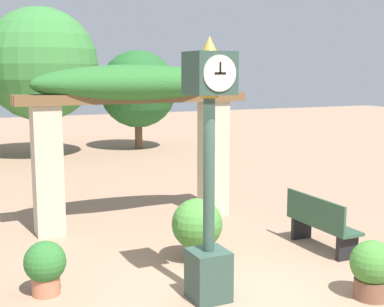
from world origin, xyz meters
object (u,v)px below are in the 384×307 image
object	(u,v)px
pedestal_clock	(209,175)
potted_plant_far_left	(45,266)
potted_plant_near_left	(197,226)
potted_plant_near_right	(372,268)
park_bench	(320,223)

from	to	relation	value
pedestal_clock	potted_plant_far_left	distance (m)	2.46
potted_plant_near_left	potted_plant_far_left	size ratio (longest dim) A/B	1.37
pedestal_clock	potted_plant_near_right	distance (m)	2.43
potted_plant_far_left	pedestal_clock	bearing A→B (deg)	-28.90
potted_plant_near_left	potted_plant_near_right	bearing A→B (deg)	-56.28
potted_plant_near_right	potted_plant_near_left	bearing A→B (deg)	123.72
potted_plant_near_right	park_bench	xyz separation A→B (m)	(0.62, 1.84, 0.03)
potted_plant_near_right	park_bench	size ratio (longest dim) A/B	0.52
potted_plant_near_left	park_bench	size ratio (longest dim) A/B	0.67
potted_plant_near_left	park_bench	xyz separation A→B (m)	(2.07, -0.34, -0.12)
pedestal_clock	potted_plant_far_left	xyz separation A→B (m)	(-1.86, 1.03, -1.23)
potted_plant_near_left	potted_plant_far_left	world-z (taller)	potted_plant_near_left
potted_plant_near_right	park_bench	bearing A→B (deg)	71.33
potted_plant_near_left	potted_plant_near_right	distance (m)	2.62
potted_plant_near_left	potted_plant_far_left	bearing A→B (deg)	-172.84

